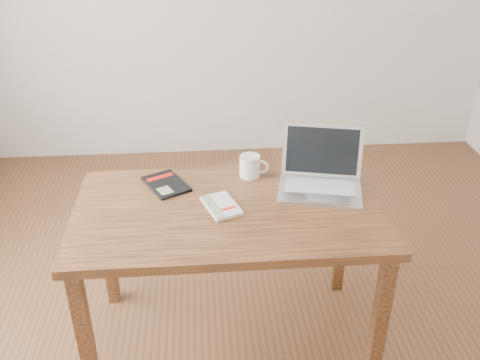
{
  "coord_description": "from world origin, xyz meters",
  "views": [
    {
      "loc": [
        -0.28,
        -2.02,
        1.96
      ],
      "look_at": [
        -0.12,
        -0.04,
        0.85
      ],
      "focal_mm": 40.0,
      "sensor_mm": 36.0,
      "label": 1
    }
  ],
  "objects": [
    {
      "name": "black_guidebook",
      "position": [
        -0.45,
        0.12,
        0.76
      ],
      "size": [
        0.24,
        0.27,
        0.01
      ],
      "rotation": [
        0.0,
        0.0,
        0.48
      ],
      "color": "black",
      "rests_on": "desk"
    },
    {
      "name": "white_guidebook",
      "position": [
        -0.21,
        -0.09,
        0.76
      ],
      "size": [
        0.18,
        0.23,
        0.02
      ],
      "rotation": [
        0.0,
        0.0,
        0.34
      ],
      "color": "silver",
      "rests_on": "desk"
    },
    {
      "name": "room",
      "position": [
        -0.07,
        0.0,
        1.36
      ],
      "size": [
        4.04,
        4.04,
        2.7
      ],
      "color": "brown",
      "rests_on": "ground"
    },
    {
      "name": "desk",
      "position": [
        -0.17,
        -0.1,
        0.66
      ],
      "size": [
        1.32,
        0.75,
        0.75
      ],
      "rotation": [
        0.0,
        0.0,
        0.0
      ],
      "color": "#553119",
      "rests_on": "ground"
    },
    {
      "name": "coffee_mug",
      "position": [
        -0.06,
        0.18,
        0.8
      ],
      "size": [
        0.14,
        0.1,
        0.1
      ],
      "rotation": [
        0.0,
        0.0,
        -0.24
      ],
      "color": "white",
      "rests_on": "desk"
    },
    {
      "name": "laptop",
      "position": [
        0.25,
        0.05,
        0.8
      ],
      "size": [
        0.42,
        0.39,
        0.25
      ],
      "rotation": [
        0.0,
        0.0,
        -0.22
      ],
      "color": "silver",
      "rests_on": "desk"
    }
  ]
}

